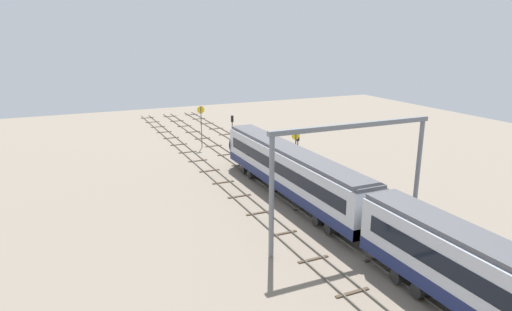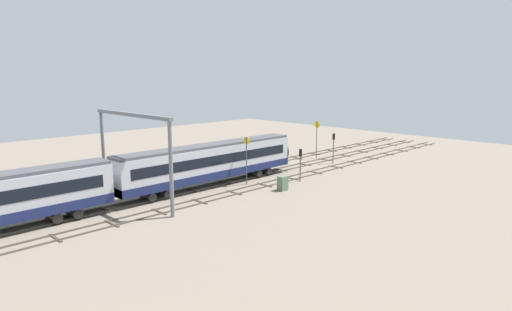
{
  "view_description": "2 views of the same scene",
  "coord_description": "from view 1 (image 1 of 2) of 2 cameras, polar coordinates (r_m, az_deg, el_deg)",
  "views": [
    {
      "loc": [
        -39.89,
        19.46,
        15.33
      ],
      "look_at": [
        3.36,
        -0.07,
        2.25
      ],
      "focal_mm": 31.14,
      "sensor_mm": 36.0,
      "label": 1
    },
    {
      "loc": [
        -36.23,
        -39.03,
        12.87
      ],
      "look_at": [
        1.84,
        -0.98,
        2.9
      ],
      "focal_mm": 30.91,
      "sensor_mm": 36.0,
      "label": 2
    }
  ],
  "objects": [
    {
      "name": "speed_sign_mid_trackside",
      "position": [
        45.96,
        5.09,
        0.64
      ],
      "size": [
        0.14,
        0.91,
        5.72
      ],
      "color": "#4C4C51",
      "rests_on": "ground"
    },
    {
      "name": "track_with_train",
      "position": [
        46.94,
        1.62,
        -3.57
      ],
      "size": [
        91.28,
        2.4,
        0.16
      ],
      "color": "#59544C",
      "rests_on": "ground"
    },
    {
      "name": "signal_light_trackside_departure",
      "position": [
        52.67,
        5.38,
        1.41
      ],
      "size": [
        0.31,
        0.32,
        4.0
      ],
      "color": "#4C4C51",
      "rests_on": "ground"
    },
    {
      "name": "overhead_gantry",
      "position": [
        33.22,
        12.21,
        -0.41
      ],
      "size": [
        0.4,
        13.68,
        9.13
      ],
      "color": "slate",
      "rests_on": "ground"
    },
    {
      "name": "track_middle",
      "position": [
        45.34,
        -3.24,
        -4.29
      ],
      "size": [
        91.28,
        2.4,
        0.16
      ],
      "color": "#59544C",
      "rests_on": "ground"
    },
    {
      "name": "train",
      "position": [
        33.01,
        14.31,
        -7.68
      ],
      "size": [
        50.4,
        3.24,
        4.8
      ],
      "color": "#B7BCC6",
      "rests_on": "ground"
    },
    {
      "name": "track_near_foreground",
      "position": [
        48.86,
        6.12,
        -2.88
      ],
      "size": [
        91.28,
        2.4,
        0.16
      ],
      "color": "#59544C",
      "rests_on": "ground"
    },
    {
      "name": "signal_light_trackside_approach",
      "position": [
        61.66,
        -3.07,
        3.76
      ],
      "size": [
        0.31,
        0.32,
        4.42
      ],
      "color": "#4C4C51",
      "rests_on": "ground"
    },
    {
      "name": "speed_sign_near_foreground",
      "position": [
        61.39,
        -7.06,
        4.48
      ],
      "size": [
        0.14,
        1.02,
        5.79
      ],
      "color": "#4C4C51",
      "rests_on": "ground"
    },
    {
      "name": "relay_cabinet",
      "position": [
        50.0,
        9.2,
        -1.67
      ],
      "size": [
        1.05,
        0.82,
        1.62
      ],
      "color": "#597259",
      "rests_on": "ground"
    },
    {
      "name": "ground_plane",
      "position": [
        46.96,
        1.61,
        -3.65
      ],
      "size": [
        107.28,
        107.28,
        0.0
      ],
      "primitive_type": "plane",
      "color": "gray"
    }
  ]
}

